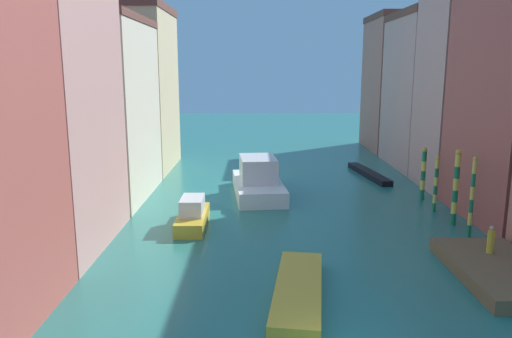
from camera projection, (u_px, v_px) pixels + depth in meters
The scene contains 17 objects.
ground_plane at pixel (289, 195), 40.73m from camera, with size 154.00×154.00×0.00m, color #28756B.
building_left_1 at pixel (27, 79), 27.22m from camera, with size 7.86×10.19×19.27m.
building_left_2 at pixel (95, 109), 38.75m from camera, with size 7.86×11.80×14.20m.
building_left_3 at pixel (131, 89), 50.00m from camera, with size 7.86×11.29×16.40m.
building_right_3 at pixel (471, 87), 41.68m from camera, with size 7.86×7.59×17.38m.
building_right_4 at pixel (431, 90), 51.22m from camera, with size 7.86×11.66×15.99m.
building_right_5 at pixel (399, 83), 62.46m from camera, with size 7.86×10.82×16.84m.
waterfront_dock at pixel (497, 271), 24.49m from camera, with size 4.18×7.89×0.70m.
person_on_dock at pixel (489, 240), 25.81m from camera, with size 0.36×0.36×1.48m.
mooring_pole_0 at pixel (470, 197), 29.87m from camera, with size 0.27×0.27×5.08m.
mooring_pole_1 at pixel (454, 187), 32.35m from camera, with size 0.39×0.39×5.09m.
mooring_pole_2 at pixel (434, 183), 35.50m from camera, with size 0.27×0.27×4.10m.
mooring_pole_3 at pixel (422, 173), 38.96m from camera, with size 0.38×0.38×4.17m.
vaporetto_white at pixel (257, 181), 40.45m from camera, with size 4.58×9.44×3.16m.
gondola_black at pixel (367, 174), 47.64m from camera, with size 2.40×9.09×0.53m.
motorboat_0 at pixel (297, 291), 22.24m from camera, with size 3.07×8.09×0.70m.
motorboat_1 at pixel (191, 215), 32.41m from camera, with size 1.85×5.41×1.95m.
Camera 1 is at (-2.88, -14.98, 10.19)m, focal length 34.60 mm.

